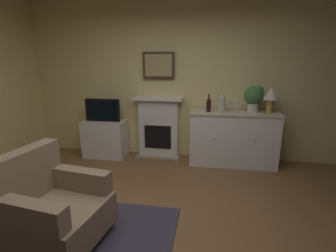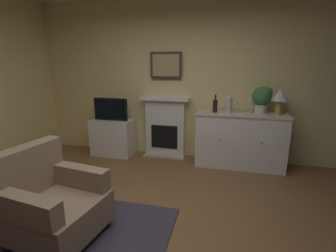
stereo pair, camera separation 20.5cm
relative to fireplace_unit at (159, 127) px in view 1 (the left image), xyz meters
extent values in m
cube|color=brown|center=(0.34, -2.18, -0.60)|extent=(5.52, 4.67, 0.10)
cube|color=#EAD68C|center=(0.34, 0.13, 0.83)|extent=(5.52, 0.06, 2.75)
cube|color=#383342|center=(-0.35, -2.53, -0.54)|extent=(1.88, 1.69, 0.02)
cube|color=white|center=(0.00, 0.01, -0.02)|extent=(0.70, 0.18, 1.05)
cube|color=tan|center=(0.00, -0.09, -0.53)|extent=(0.77, 0.20, 0.03)
cube|color=black|center=(0.00, -0.09, -0.16)|extent=(0.48, 0.02, 0.42)
cube|color=white|center=(0.00, -0.02, 0.53)|extent=(0.87, 0.27, 0.05)
cube|color=#473323|center=(0.00, 0.05, 1.10)|extent=(0.55, 0.03, 0.45)
cube|color=tan|center=(0.00, 0.03, 1.10)|extent=(0.47, 0.01, 0.37)
cube|color=white|center=(1.31, -0.18, -0.11)|extent=(1.41, 0.45, 0.88)
cube|color=beige|center=(1.31, -0.18, 0.35)|extent=(1.44, 0.48, 0.03)
sphere|color=brown|center=(1.00, -0.41, -0.05)|extent=(0.02, 0.02, 0.02)
sphere|color=brown|center=(1.62, -0.41, -0.05)|extent=(0.02, 0.02, 0.02)
cylinder|color=#B79338|center=(1.84, -0.18, 0.47)|extent=(0.10, 0.10, 0.22)
cone|color=silver|center=(1.84, -0.18, 0.67)|extent=(0.26, 0.26, 0.18)
cylinder|color=#331419|center=(0.88, -0.21, 0.46)|extent=(0.08, 0.08, 0.20)
cylinder|color=#331419|center=(0.88, -0.21, 0.61)|extent=(0.03, 0.03, 0.09)
cylinder|color=silver|center=(1.24, -0.16, 0.36)|extent=(0.06, 0.06, 0.00)
cylinder|color=silver|center=(1.24, -0.16, 0.41)|extent=(0.01, 0.01, 0.09)
cone|color=silver|center=(1.24, -0.16, 0.49)|extent=(0.07, 0.07, 0.07)
cylinder|color=silver|center=(1.35, -0.22, 0.36)|extent=(0.06, 0.06, 0.00)
cylinder|color=silver|center=(1.35, -0.22, 0.41)|extent=(0.01, 0.01, 0.09)
cone|color=silver|center=(1.35, -0.22, 0.49)|extent=(0.07, 0.07, 0.07)
cylinder|color=silver|center=(1.46, -0.15, 0.36)|extent=(0.06, 0.06, 0.00)
cylinder|color=silver|center=(1.46, -0.15, 0.41)|extent=(0.01, 0.01, 0.09)
cone|color=silver|center=(1.46, -0.15, 0.49)|extent=(0.07, 0.07, 0.07)
cylinder|color=beige|center=(1.10, -0.23, 0.48)|extent=(0.11, 0.11, 0.24)
sphere|color=beige|center=(1.10, -0.23, 0.60)|extent=(0.08, 0.08, 0.08)
cube|color=white|center=(-0.97, -0.16, -0.21)|extent=(0.75, 0.42, 0.67)
cube|color=black|center=(-0.97, -0.18, 0.32)|extent=(0.62, 0.06, 0.40)
cube|color=black|center=(-0.97, -0.22, 0.32)|extent=(0.57, 0.01, 0.35)
cylinder|color=silver|center=(-1.67, -1.82, -0.48)|extent=(0.18, 0.18, 0.14)
sphere|color=#387A42|center=(-1.67, -1.82, -0.28)|extent=(0.30, 0.30, 0.30)
sphere|color=#387A42|center=(-1.61, -1.85, -0.21)|extent=(0.18, 0.18, 0.18)
cylinder|color=beige|center=(1.59, -0.13, 0.43)|extent=(0.18, 0.18, 0.14)
sphere|color=#3D753D|center=(1.59, -0.13, 0.63)|extent=(0.30, 0.30, 0.30)
sphere|color=#3D753D|center=(1.65, -0.16, 0.70)|extent=(0.18, 0.18, 0.18)
cube|color=#8C7259|center=(-0.47, -2.43, -0.29)|extent=(0.90, 0.87, 0.32)
cube|color=#8C7259|center=(-0.80, -2.38, 0.12)|extent=(0.27, 0.78, 0.50)
cube|color=#8C7259|center=(-0.52, -2.75, -0.02)|extent=(0.73, 0.24, 0.22)
cube|color=#8C7259|center=(-0.43, -2.11, -0.02)|extent=(0.73, 0.24, 0.22)
cylinder|color=#473323|center=(-0.09, -2.16, -0.50)|extent=(0.05, 0.05, 0.10)
cylinder|color=#473323|center=(-0.76, -2.06, -0.50)|extent=(0.05, 0.05, 0.10)
camera|label=1|loc=(0.87, -4.28, 1.16)|focal=26.58mm
camera|label=2|loc=(1.07, -4.24, 1.16)|focal=26.58mm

